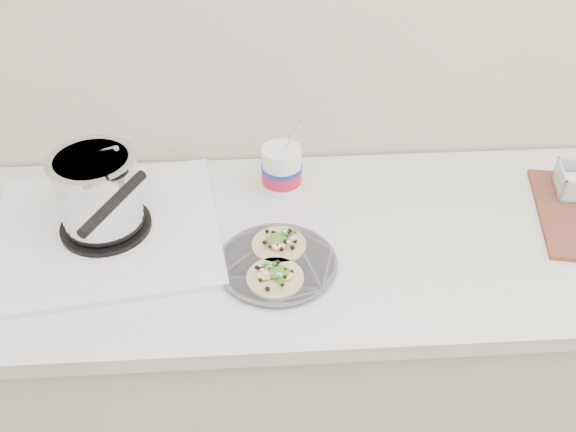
{
  "coord_description": "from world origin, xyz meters",
  "views": [
    {
      "loc": [
        -0.12,
        0.3,
        1.88
      ],
      "look_at": [
        -0.05,
        1.42,
        0.96
      ],
      "focal_mm": 40.0,
      "sensor_mm": 36.0,
      "label": 1
    }
  ],
  "objects": [
    {
      "name": "stove",
      "position": [
        -0.47,
        1.46,
        0.98
      ],
      "size": [
        0.57,
        0.54,
        0.25
      ],
      "rotation": [
        0.0,
        0.0,
        0.14
      ],
      "color": "silver",
      "rests_on": "counter"
    },
    {
      "name": "counter",
      "position": [
        0.0,
        1.43,
        0.45
      ],
      "size": [
        2.44,
        0.66,
        0.9
      ],
      "color": "silver",
      "rests_on": "ground"
    },
    {
      "name": "taco_plate",
      "position": [
        -0.08,
        1.32,
        0.92
      ],
      "size": [
        0.26,
        0.26,
        0.04
      ],
      "rotation": [
        0.0,
        0.0,
        -0.39
      ],
      "color": "#525259",
      "rests_on": "counter"
    },
    {
      "name": "tub",
      "position": [
        -0.06,
        1.6,
        0.97
      ],
      "size": [
        0.1,
        0.1,
        0.23
      ],
      "rotation": [
        0.0,
        0.0,
        0.37
      ],
      "color": "white",
      "rests_on": "counter"
    }
  ]
}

